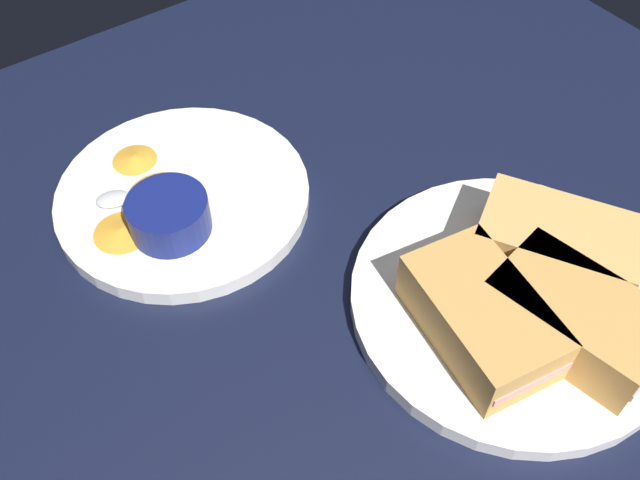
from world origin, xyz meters
TOP-DOWN VIEW (x-y plane):
  - ground_plane at (0.00, 0.00)cm, footprint 110.00×110.00cm
  - plate_sandwich_main at (-2.58, -12.93)cm, footprint 27.50×27.50cm
  - sandwich_half_near at (-3.40, -7.77)cm, footprint 14.19×9.54cm
  - sandwich_half_far at (-7.74, -13.75)cm, footprint 14.35×9.95cm
  - sandwich_half_extra at (-1.77, -18.09)cm, footprint 15.06×13.22cm
  - ramekin_dark_sauce at (-2.58, -19.12)cm, footprint 6.98×6.98cm
  - spoon_by_dark_ramekin at (-1.80, -13.62)cm, footprint 2.87×9.96cm
  - plate_chips_companion at (24.42, 3.88)cm, footprint 24.08×24.08cm
  - ramekin_light_gravy at (20.80, 6.89)cm, footprint 7.29×7.29cm
  - spoon_by_gravy_ramekin at (26.32, 8.56)cm, footprint 5.10×9.69cm
  - plantain_chip_scatter at (25.65, 7.37)cm, footprint 12.88×11.81cm

SIDE VIEW (x-z plane):
  - ground_plane at x=0.00cm, z-range -3.00..0.00cm
  - plate_sandwich_main at x=-2.58cm, z-range 0.00..1.60cm
  - plate_chips_companion at x=24.42cm, z-range 0.00..1.60cm
  - plantain_chip_scatter at x=25.65cm, z-range 1.60..2.20cm
  - spoon_by_dark_ramekin at x=-1.80cm, z-range 1.56..2.36cm
  - spoon_by_gravy_ramekin at x=26.32cm, z-range 1.56..2.36cm
  - ramekin_light_gravy at x=20.80cm, z-range 1.74..5.26cm
  - ramekin_dark_sauce at x=-2.58cm, z-range 1.75..5.75cm
  - sandwich_half_near at x=-3.40cm, z-range 1.60..6.40cm
  - sandwich_half_far at x=-7.74cm, z-range 1.60..6.40cm
  - sandwich_half_extra at x=-1.77cm, z-range 1.60..6.40cm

